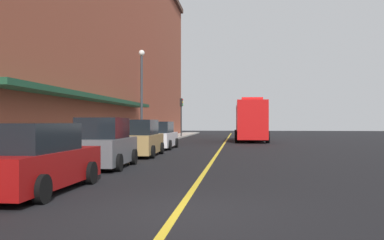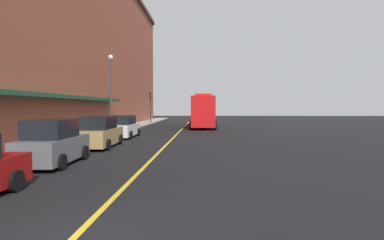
% 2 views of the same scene
% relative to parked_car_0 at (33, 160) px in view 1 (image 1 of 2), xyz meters
% --- Properties ---
extents(ground_plane, '(112.00, 112.00, 0.00)m').
position_rel_parked_car_0_xyz_m(ground_plane, '(3.91, 23.16, -0.81)').
color(ground_plane, black).
extents(sidewalk_left, '(2.40, 70.00, 0.15)m').
position_rel_parked_car_0_xyz_m(sidewalk_left, '(-2.29, 23.16, -0.74)').
color(sidewalk_left, '#9E9B93').
rests_on(sidewalk_left, ground).
extents(lane_center_stripe, '(0.16, 70.00, 0.01)m').
position_rel_parked_car_0_xyz_m(lane_center_stripe, '(3.91, 23.16, -0.81)').
color(lane_center_stripe, gold).
rests_on(lane_center_stripe, ground).
extents(brick_building_left, '(12.40, 64.00, 18.59)m').
position_rel_parked_car_0_xyz_m(brick_building_left, '(-9.11, 22.15, 8.49)').
color(brick_building_left, brown).
rests_on(brick_building_left, ground).
extents(parked_car_0, '(2.07, 4.86, 1.73)m').
position_rel_parked_car_0_xyz_m(parked_car_0, '(0.00, 0.00, 0.00)').
color(parked_car_0, maroon).
rests_on(parked_car_0, ground).
extents(parked_car_1, '(2.03, 4.16, 1.92)m').
position_rel_parked_car_0_xyz_m(parked_car_1, '(-0.04, 5.88, 0.08)').
color(parked_car_1, '#595B60').
rests_on(parked_car_1, ground).
extents(parked_car_2, '(2.09, 4.79, 1.88)m').
position_rel_parked_car_0_xyz_m(parked_car_2, '(0.02, 11.71, 0.06)').
color(parked_car_2, '#A5844C').
rests_on(parked_car_2, ground).
extents(parked_car_3, '(2.06, 4.63, 1.79)m').
position_rel_parked_car_0_xyz_m(parked_car_3, '(-0.12, 17.82, 0.02)').
color(parked_car_3, silver).
rests_on(parked_car_3, ground).
extents(fire_truck, '(2.97, 9.29, 3.83)m').
position_rel_parked_car_0_xyz_m(fire_truck, '(6.17, 29.71, 1.02)').
color(fire_truck, red).
rests_on(fire_truck, ground).
extents(parking_meter_0, '(0.14, 0.18, 1.33)m').
position_rel_parked_car_0_xyz_m(parking_meter_0, '(-1.44, 3.85, 0.25)').
color(parking_meter_0, '#4C4C51').
rests_on(parking_meter_0, sidewalk_left).
extents(parking_meter_1, '(0.14, 0.18, 1.33)m').
position_rel_parked_car_0_xyz_m(parking_meter_1, '(-1.44, 11.35, 0.25)').
color(parking_meter_1, '#4C4C51').
rests_on(parking_meter_1, sidewalk_left).
extents(parking_meter_2, '(0.14, 0.18, 1.33)m').
position_rel_parked_car_0_xyz_m(parking_meter_2, '(-1.44, 5.87, 0.25)').
color(parking_meter_2, '#4C4C51').
rests_on(parking_meter_2, sidewalk_left).
extents(street_lamp_left, '(0.44, 0.44, 6.94)m').
position_rel_parked_car_0_xyz_m(street_lamp_left, '(-2.04, 21.20, 3.59)').
color(street_lamp_left, '#33383D').
rests_on(street_lamp_left, sidewalk_left).
extents(traffic_light_near, '(0.38, 0.36, 4.30)m').
position_rel_parked_car_0_xyz_m(traffic_light_near, '(-1.38, 38.58, 2.35)').
color(traffic_light_near, '#232326').
rests_on(traffic_light_near, sidewalk_left).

